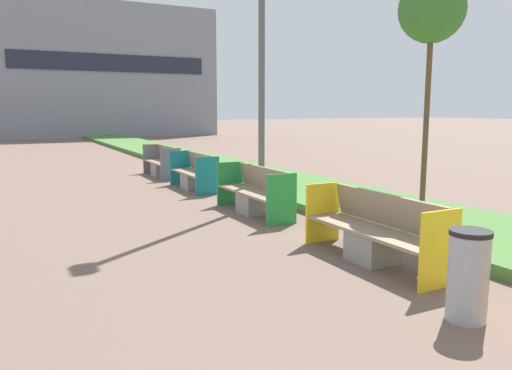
{
  "coord_description": "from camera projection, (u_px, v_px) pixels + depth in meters",
  "views": [
    {
      "loc": [
        -3.58,
        1.66,
        2.1
      ],
      "look_at": [
        0.9,
        10.32,
        0.6
      ],
      "focal_mm": 35.0,
      "sensor_mm": 36.0,
      "label": 1
    }
  ],
  "objects": [
    {
      "name": "litter_bin",
      "position": [
        468.0,
        276.0,
        4.92
      ],
      "size": [
        0.41,
        0.41,
        0.92
      ],
      "color": "#9EA0A5",
      "rests_on": "ground"
    },
    {
      "name": "planter_grass_strip",
      "position": [
        307.0,
        190.0,
        12.46
      ],
      "size": [
        2.8,
        120.0,
        0.18
      ],
      "color": "#4C7A38",
      "rests_on": "ground"
    },
    {
      "name": "sapling_tree_near",
      "position": [
        432.0,
        12.0,
        8.77
      ],
      "size": [
        1.17,
        1.17,
        4.41
      ],
      "color": "brown",
      "rests_on": "ground"
    },
    {
      "name": "street_lamp_post",
      "position": [
        262.0,
        24.0,
        10.53
      ],
      "size": [
        0.24,
        0.44,
        6.96
      ],
      "color": "#56595B",
      "rests_on": "ground"
    },
    {
      "name": "bench_green_frame",
      "position": [
        255.0,
        195.0,
        10.01
      ],
      "size": [
        0.65,
        2.29,
        0.94
      ],
      "color": "gray",
      "rests_on": "ground"
    },
    {
      "name": "bench_grey_frame",
      "position": [
        162.0,
        165.0,
        15.58
      ],
      "size": [
        0.65,
        1.99,
        0.94
      ],
      "color": "gray",
      "rests_on": "ground"
    },
    {
      "name": "building_backdrop",
      "position": [
        104.0,
        73.0,
        38.31
      ],
      "size": [
        16.15,
        6.47,
        9.66
      ],
      "color": "gray",
      "rests_on": "ground"
    },
    {
      "name": "bench_yellow_frame",
      "position": [
        375.0,
        235.0,
        6.86
      ],
      "size": [
        0.65,
        2.4,
        0.94
      ],
      "color": "gray",
      "rests_on": "ground"
    },
    {
      "name": "bench_teal_frame",
      "position": [
        195.0,
        175.0,
        13.06
      ],
      "size": [
        0.65,
        2.04,
        0.94
      ],
      "color": "gray",
      "rests_on": "ground"
    }
  ]
}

